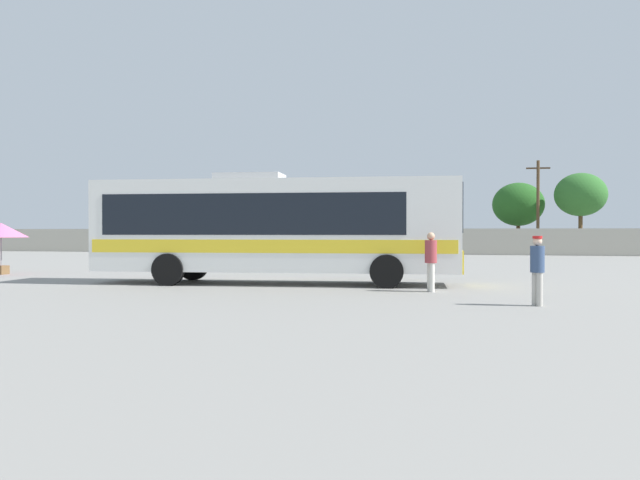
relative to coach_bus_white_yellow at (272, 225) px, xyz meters
name	(u,v)px	position (x,y,z in m)	size (l,w,h in m)	color
ground_plane	(324,267)	(-0.74, 10.71, -1.96)	(300.00, 300.00, 0.00)	gray
perimeter_wall	(380,241)	(-0.74, 29.81, -0.97)	(80.00, 0.30, 1.97)	#B2AD9E
coach_bus_white_yellow	(272,225)	(0.00, 0.00, 0.00)	(12.20, 3.68, 3.67)	white
attendant_by_bus_door	(431,258)	(5.34, -1.70, -0.98)	(0.47, 0.47, 1.72)	silver
passenger_waiting_on_apron	(537,266)	(8.02, -4.79, -1.02)	(0.46, 0.46, 1.64)	#B7B2A8
vendor_umbrella_near_gate_pink	(1,231)	(-12.19, 2.03, -0.20)	(2.11, 2.11, 2.09)	gray
parked_car_leftmost_grey	(208,244)	(-13.53, 26.17, -1.18)	(4.08, 2.05, 1.46)	slate
parked_car_second_white	(278,245)	(-7.95, 26.34, -1.21)	(4.29, 2.29, 1.40)	silver
parked_car_third_dark_blue	(362,245)	(-1.50, 26.27, -1.19)	(4.25, 2.22, 1.45)	navy
utility_pole_near	(538,205)	(11.24, 32.93, 1.86)	(1.80, 0.24, 7.29)	#4C3823
roadside_tree_left	(246,199)	(-13.78, 35.51, 2.70)	(5.63, 5.63, 7.05)	brown
roadside_tree_midleft	(350,195)	(-3.76, 33.11, 2.81)	(3.28, 3.28, 6.20)	brown
roadside_tree_midright	(518,204)	(9.94, 35.91, 2.03)	(4.22, 4.22, 5.79)	brown
roadside_tree_right	(581,195)	(14.52, 34.06, 2.67)	(3.99, 3.99, 6.35)	brown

